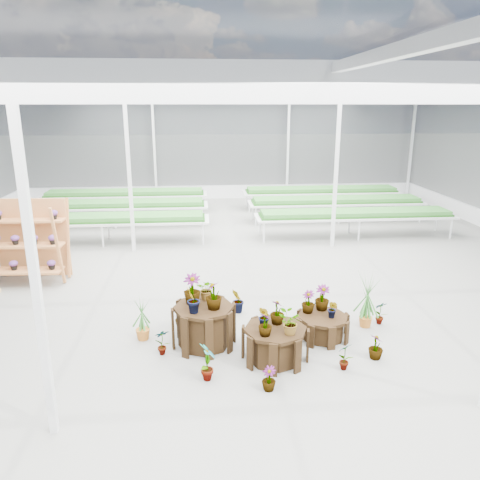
{
  "coord_description": "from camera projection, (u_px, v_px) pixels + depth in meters",
  "views": [
    {
      "loc": [
        -0.97,
        -9.47,
        4.2
      ],
      "look_at": [
        -0.14,
        0.46,
        1.3
      ],
      "focal_mm": 35.0,
      "sensor_mm": 36.0,
      "label": 1
    }
  ],
  "objects": [
    {
      "name": "plinth_tall",
      "position": [
        204.0,
        326.0,
        8.4
      ],
      "size": [
        1.27,
        1.27,
        0.76
      ],
      "primitive_type": "cylinder",
      "rotation": [
        0.0,
        0.0,
        0.15
      ],
      "color": "black",
      "rests_on": "ground"
    },
    {
      "name": "shelf_rack",
      "position": [
        26.0,
        243.0,
        11.26
      ],
      "size": [
        1.93,
        1.08,
        1.99
      ],
      "primitive_type": null,
      "rotation": [
        0.0,
        0.0,
        -0.05
      ],
      "color": "#B36E39",
      "rests_on": "ground"
    },
    {
      "name": "plinth_low",
      "position": [
        322.0,
        326.0,
        8.71
      ],
      "size": [
        1.06,
        1.06,
        0.44
      ],
      "primitive_type": "cylinder",
      "rotation": [
        0.0,
        0.0,
        0.1
      ],
      "color": "black",
      "rests_on": "ground"
    },
    {
      "name": "ground_plane",
      "position": [
        248.0,
        302.0,
        10.32
      ],
      "size": [
        24.0,
        24.0,
        0.0
      ],
      "primitive_type": "plane",
      "color": "gray",
      "rests_on": "ground"
    },
    {
      "name": "nursery_plants",
      "position": [
        255.0,
        311.0,
        8.6
      ],
      "size": [
        4.96,
        3.1,
        1.31
      ],
      "color": "#316F2C",
      "rests_on": "ground"
    },
    {
      "name": "nursery_benches",
      "position": [
        228.0,
        212.0,
        17.09
      ],
      "size": [
        16.0,
        7.0,
        0.84
      ],
      "primitive_type": null,
      "color": "silver",
      "rests_on": "ground"
    },
    {
      "name": "plinth_mid",
      "position": [
        275.0,
        344.0,
        7.94
      ],
      "size": [
        1.31,
        1.31,
        0.58
      ],
      "primitive_type": "cylinder",
      "rotation": [
        0.0,
        0.0,
        -0.21
      ],
      "color": "black",
      "rests_on": "ground"
    },
    {
      "name": "steel_frame",
      "position": [
        248.0,
        202.0,
        9.69
      ],
      "size": [
        18.0,
        24.0,
        4.5
      ],
      "primitive_type": null,
      "color": "silver",
      "rests_on": "ground"
    },
    {
      "name": "greenhouse_shell",
      "position": [
        248.0,
        202.0,
        9.69
      ],
      "size": [
        18.0,
        24.0,
        4.5
      ],
      "primitive_type": null,
      "color": "white",
      "rests_on": "ground"
    }
  ]
}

